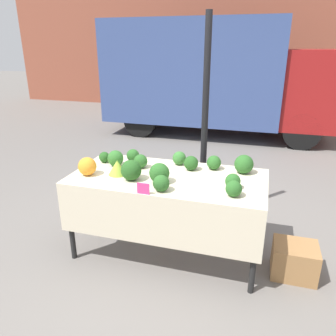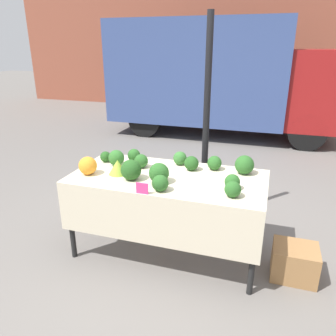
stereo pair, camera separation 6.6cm
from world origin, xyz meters
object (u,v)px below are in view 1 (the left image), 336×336
at_px(parked_truck, 213,75).
at_px(price_sign, 143,189).
at_px(orange_cauliflower, 87,166).
at_px(produce_crate, 294,260).

distance_m(parked_truck, price_sign, 5.39).
height_order(orange_cauliflower, price_sign, orange_cauliflower).
bearing_deg(parked_truck, orange_cauliflower, -93.78).
bearing_deg(parked_truck, price_sign, -86.62).
bearing_deg(price_sign, orange_cauliflower, 159.02).
distance_m(parked_truck, orange_cauliflower, 5.14).
bearing_deg(produce_crate, price_sign, -162.91).
height_order(parked_truck, orange_cauliflower, parked_truck).
relative_size(orange_cauliflower, produce_crate, 0.44).
bearing_deg(orange_cauliflower, parked_truck, 86.22).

